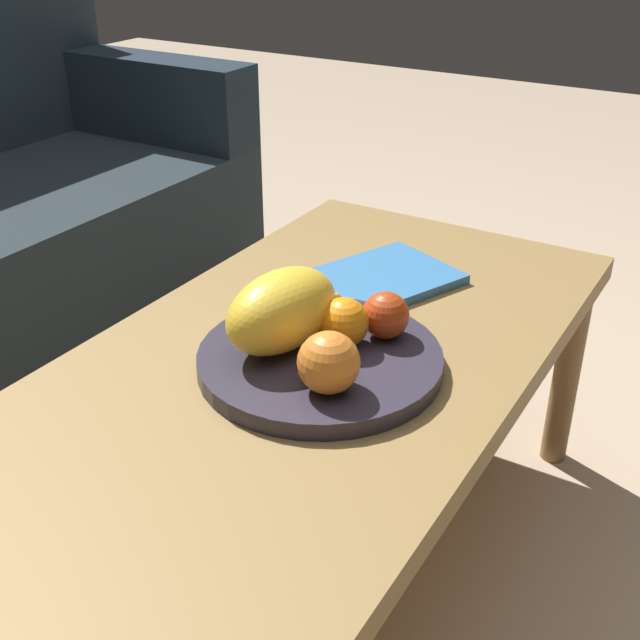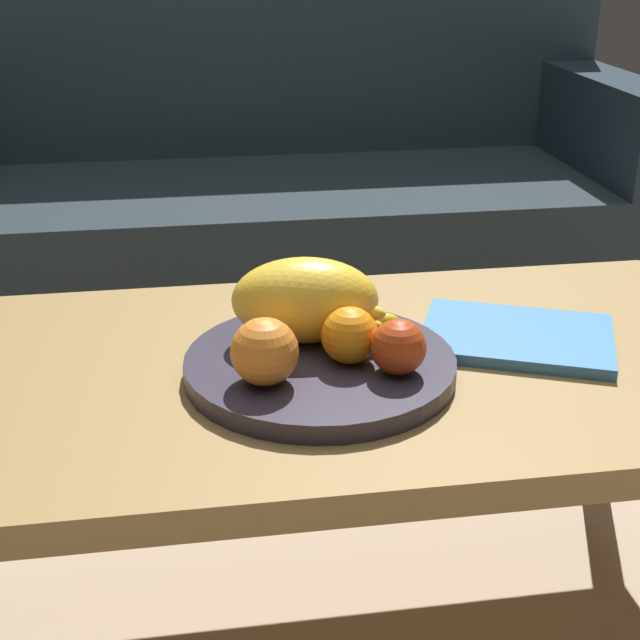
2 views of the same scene
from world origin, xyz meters
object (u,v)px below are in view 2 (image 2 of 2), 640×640
object	(u,v)px
apple_front	(398,347)
banana_bunch	(332,320)
couch	(280,208)
orange_left	(350,335)
orange_front	(264,352)
coffee_table	(302,395)
fruit_bowl	(320,366)
melon_large_front	(305,300)
magazine	(517,337)

from	to	relation	value
apple_front	banana_bunch	distance (m)	0.12
couch	orange_left	world-z (taller)	couch
banana_bunch	orange_front	bearing A→B (deg)	-132.33
coffee_table	orange_left	size ratio (longest dim) A/B	17.34
coffee_table	fruit_bowl	world-z (taller)	fruit_bowl
melon_large_front	magazine	xyz separation A→B (m)	(0.29, -0.00, -0.07)
orange_left	orange_front	bearing A→B (deg)	-159.75
couch	orange_front	size ratio (longest dim) A/B	21.25
melon_large_front	couch	bearing A→B (deg)	85.13
banana_bunch	magazine	xyz separation A→B (m)	(0.25, 0.00, -0.04)
orange_left	banana_bunch	world-z (taller)	orange_left
fruit_bowl	orange_left	size ratio (longest dim) A/B	4.80
orange_front	couch	bearing A→B (deg)	82.62
melon_large_front	banana_bunch	bearing A→B (deg)	-5.99
melon_large_front	apple_front	xyz separation A→B (m)	(0.10, -0.11, -0.02)
orange_front	apple_front	world-z (taller)	orange_front
coffee_table	couch	distance (m)	1.12
couch	magazine	bearing A→B (deg)	-80.02
fruit_bowl	banana_bunch	world-z (taller)	banana_bunch
couch	orange_left	bearing A→B (deg)	-92.41
orange_left	magazine	distance (m)	0.26
couch	banana_bunch	distance (m)	1.12
orange_left	fruit_bowl	bearing A→B (deg)	152.56
coffee_table	fruit_bowl	xyz separation A→B (m)	(0.02, -0.04, 0.06)
orange_front	orange_left	size ratio (longest dim) A/B	1.14
couch	fruit_bowl	distance (m)	1.16
coffee_table	orange_front	distance (m)	0.16
orange_left	apple_front	size ratio (longest dim) A/B	1.05
fruit_bowl	orange_front	distance (m)	0.11
melon_large_front	apple_front	bearing A→B (deg)	-48.86
melon_large_front	orange_left	distance (m)	0.09
fruit_bowl	melon_large_front	world-z (taller)	melon_large_front
fruit_bowl	magazine	distance (m)	0.28
orange_front	orange_left	xyz separation A→B (m)	(0.11, 0.04, -0.00)
orange_left	banana_bunch	bearing A→B (deg)	98.26
melon_large_front	coffee_table	bearing A→B (deg)	-110.90
melon_large_front	magazine	distance (m)	0.30
melon_large_front	apple_front	size ratio (longest dim) A/B	2.77
melon_large_front	orange_left	bearing A→B (deg)	-58.11
coffee_table	orange_front	bearing A→B (deg)	-121.28
banana_bunch	melon_large_front	bearing A→B (deg)	174.01
apple_front	magazine	distance (m)	0.23
fruit_bowl	orange_left	world-z (taller)	orange_left
banana_bunch	couch	bearing A→B (deg)	86.93
coffee_table	apple_front	distance (m)	0.17
magazine	fruit_bowl	bearing A→B (deg)	-146.30
couch	melon_large_front	world-z (taller)	couch
orange_left	apple_front	bearing A→B (deg)	-36.72
couch	banana_bunch	size ratio (longest dim) A/B	9.60
banana_bunch	coffee_table	bearing A→B (deg)	-160.44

